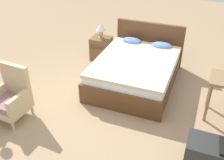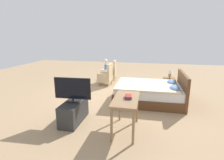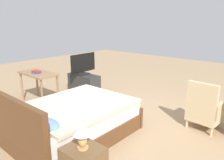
# 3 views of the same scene
# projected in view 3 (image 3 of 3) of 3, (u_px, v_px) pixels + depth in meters

# --- Properties ---
(ground_plane) EXTENTS (16.00, 16.00, 0.00)m
(ground_plane) POSITION_uv_depth(u_px,v_px,m) (122.00, 120.00, 4.45)
(ground_plane) COLOR #A38460
(bed) EXTENTS (1.54, 2.08, 0.96)m
(bed) POSITION_uv_depth(u_px,v_px,m) (71.00, 121.00, 3.75)
(bed) COLOR brown
(bed) RESTS_ON ground_plane
(armchair_by_window_right) EXTENTS (0.57, 0.57, 0.92)m
(armchair_by_window_right) POSITION_uv_depth(u_px,v_px,m) (204.00, 110.00, 4.02)
(armchair_by_window_right) COLOR #CCB284
(armchair_by_window_right) RESTS_ON ground_plane
(table_lamp) EXTENTS (0.22, 0.22, 0.33)m
(table_lamp) POSITION_uv_depth(u_px,v_px,m) (82.00, 131.00, 2.45)
(table_lamp) COLOR tan
(table_lamp) RESTS_ON nightstand
(tv_stand) EXTENTS (0.96, 0.40, 0.51)m
(tv_stand) POSITION_uv_depth(u_px,v_px,m) (84.00, 83.00, 6.17)
(tv_stand) COLOR #2D2D2D
(tv_stand) RESTS_ON ground_plane
(tv_flatscreen) EXTENTS (0.22, 0.87, 0.58)m
(tv_flatscreen) POSITION_uv_depth(u_px,v_px,m) (83.00, 64.00, 6.02)
(tv_flatscreen) COLOR black
(tv_flatscreen) RESTS_ON tv_stand
(vanity_desk) EXTENTS (1.04, 0.52, 0.76)m
(vanity_desk) POSITION_uv_depth(u_px,v_px,m) (38.00, 77.00, 5.25)
(vanity_desk) COLOR #8E6B47
(vanity_desk) RESTS_ON ground_plane
(book_stack) EXTENTS (0.23, 0.17, 0.06)m
(book_stack) POSITION_uv_depth(u_px,v_px,m) (36.00, 72.00, 5.17)
(book_stack) COLOR #284C8E
(book_stack) RESTS_ON vanity_desk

